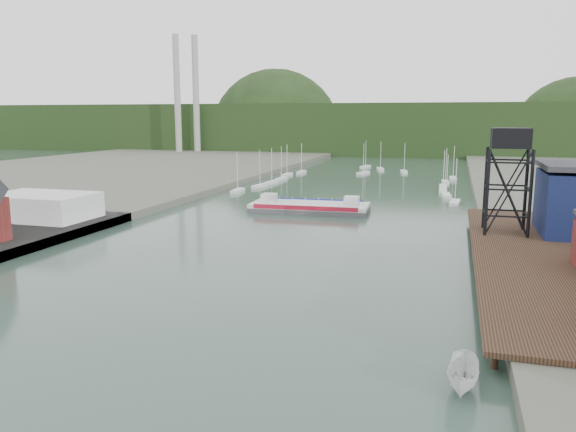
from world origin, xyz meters
The scene contains 9 objects.
ground centered at (0.00, 0.00, 0.00)m, with size 600.00×600.00×0.00m, color #2D4638.
east_pier centered at (37.00, 45.00, 1.90)m, with size 14.00×70.00×2.45m.
white_shed centered at (-44.00, 50.00, 3.85)m, with size 18.00×12.00×4.50m, color silver.
lift_tower centered at (35.00, 58.00, 15.65)m, with size 6.50×6.50×16.00m.
marina_sailboats centered at (0.08, 138.46, 0.35)m, with size 57.71×92.65×0.90m.
smokestacks centered at (-106.00, 232.50, 30.00)m, with size 11.20×8.20×60.00m.
distant_hills centered at (-3.98, 301.35, 10.38)m, with size 500.00×120.00×80.00m.
chain_ferry centered at (-1.75, 79.95, 1.01)m, with size 24.99×11.07×3.54m.
motorboat centered at (28.57, 7.46, 1.14)m, with size 2.23×5.92×2.29m, color silver.
Camera 1 is at (27.18, -33.05, 19.99)m, focal length 35.00 mm.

